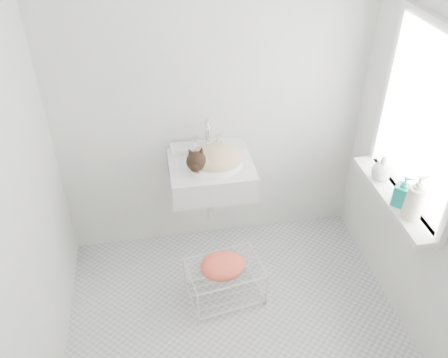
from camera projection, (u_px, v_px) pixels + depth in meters
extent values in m
cube|color=silver|center=(237.00, 331.00, 3.08)|extent=(2.20, 2.00, 0.02)
cube|color=white|center=(212.00, 92.00, 3.15)|extent=(2.20, 0.02, 2.50)
cube|color=white|center=(442.00, 156.00, 2.50)|extent=(0.02, 2.00, 2.50)
cube|color=white|center=(13.00, 199.00, 2.20)|extent=(0.02, 2.00, 2.50)
cube|color=white|center=(425.00, 122.00, 2.60)|extent=(0.01, 0.80, 1.00)
cube|color=white|center=(423.00, 122.00, 2.60)|extent=(0.04, 0.90, 1.10)
cube|color=white|center=(393.00, 197.00, 2.90)|extent=(0.16, 0.88, 0.04)
cube|color=silver|center=(211.00, 163.00, 3.17)|extent=(0.57, 0.50, 0.23)
ellipsoid|color=tan|center=(215.00, 160.00, 3.15)|extent=(0.40, 0.36, 0.19)
sphere|color=black|center=(195.00, 156.00, 3.03)|extent=(0.15, 0.15, 0.13)
torus|color=#B02917|center=(197.00, 161.00, 3.05)|extent=(0.13, 0.13, 0.05)
cube|color=silver|center=(225.00, 281.00, 3.24)|extent=(0.53, 0.41, 0.29)
ellipsoid|color=orange|center=(223.00, 269.00, 3.09)|extent=(0.33, 0.25, 0.12)
imported|color=white|center=(409.00, 217.00, 2.71)|extent=(0.10, 0.10, 0.25)
imported|color=#138177|center=(399.00, 204.00, 2.81)|extent=(0.13, 0.13, 0.20)
imported|color=white|center=(380.00, 179.00, 3.02)|extent=(0.18, 0.18, 0.17)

